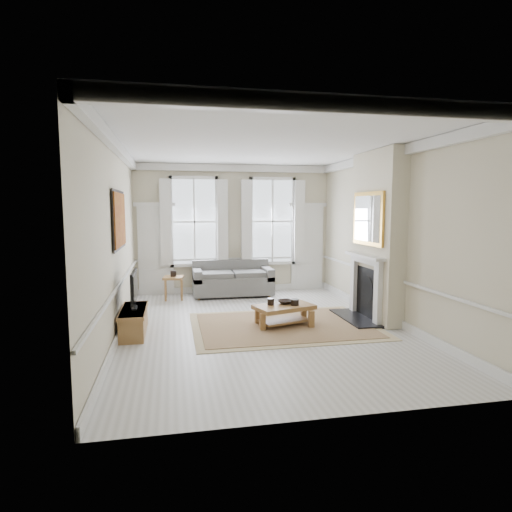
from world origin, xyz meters
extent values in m
plane|color=#B7B5AD|center=(0.00, 0.00, 0.00)|extent=(7.20, 7.20, 0.00)
plane|color=white|center=(0.00, 0.00, 3.40)|extent=(7.20, 7.20, 0.00)
plane|color=beige|center=(0.00, 3.60, 1.70)|extent=(5.20, 0.00, 5.20)
plane|color=beige|center=(-2.60, 0.00, 1.70)|extent=(0.00, 7.20, 7.20)
plane|color=beige|center=(2.60, 0.00, 1.70)|extent=(0.00, 7.20, 7.20)
cube|color=silver|center=(-2.05, 3.56, 1.15)|extent=(0.90, 0.08, 2.30)
cube|color=silver|center=(2.05, 3.56, 1.15)|extent=(0.90, 0.08, 2.30)
cube|color=#A9681D|center=(-2.56, 0.30, 2.05)|extent=(0.05, 1.66, 1.06)
cube|color=beige|center=(2.43, 0.20, 1.70)|extent=(0.35, 1.70, 3.38)
cube|color=black|center=(2.00, 0.20, 0.03)|extent=(0.55, 1.50, 0.05)
cube|color=silver|center=(2.20, -0.35, 0.57)|extent=(0.10, 0.18, 1.15)
cube|color=silver|center=(2.20, 0.75, 0.57)|extent=(0.10, 0.18, 1.15)
cube|color=silver|center=(2.15, 0.20, 1.30)|extent=(0.20, 1.45, 0.06)
cube|color=black|center=(2.25, 0.20, 0.55)|extent=(0.02, 0.92, 1.00)
cube|color=gold|center=(2.21, 0.20, 2.05)|extent=(0.06, 1.26, 1.06)
cube|color=#565654|center=(-0.12, 3.05, 0.29)|extent=(2.02, 0.99, 0.46)
cube|color=#565654|center=(-0.12, 3.44, 0.68)|extent=(2.02, 0.20, 0.44)
cube|color=#565654|center=(-1.03, 3.05, 0.56)|extent=(0.20, 0.99, 0.30)
cube|color=#565654|center=(0.80, 3.05, 0.56)|extent=(0.20, 0.99, 0.30)
cylinder|color=brown|center=(-1.01, 2.68, 0.04)|extent=(0.06, 0.06, 0.08)
cylinder|color=brown|center=(0.78, 3.42, 0.04)|extent=(0.06, 0.06, 0.08)
cube|color=brown|center=(-1.62, 2.88, 0.55)|extent=(0.54, 0.54, 0.06)
cube|color=brown|center=(-1.80, 2.70, 0.26)|extent=(0.05, 0.05, 0.52)
cube|color=brown|center=(-1.43, 2.70, 0.26)|extent=(0.05, 0.05, 0.52)
cube|color=brown|center=(-1.80, 3.07, 0.26)|extent=(0.05, 0.05, 0.52)
cube|color=brown|center=(-1.43, 3.07, 0.26)|extent=(0.05, 0.05, 0.52)
cube|color=olive|center=(0.45, 0.01, 0.01)|extent=(3.50, 2.60, 0.02)
cube|color=brown|center=(0.45, 0.01, 0.37)|extent=(1.24, 0.93, 0.08)
cube|color=brown|center=(0.00, -0.21, 0.17)|extent=(0.10, 0.10, 0.33)
cube|color=brown|center=(0.90, -0.21, 0.17)|extent=(0.10, 0.10, 0.33)
cube|color=brown|center=(0.00, 0.23, 0.17)|extent=(0.10, 0.10, 0.33)
cube|color=brown|center=(0.90, 0.23, 0.17)|extent=(0.10, 0.10, 0.33)
cylinder|color=black|center=(0.20, 0.06, 0.48)|extent=(0.13, 0.13, 0.13)
cylinder|color=black|center=(0.65, -0.04, 0.47)|extent=(0.16, 0.16, 0.11)
imported|color=black|center=(0.50, 0.11, 0.45)|extent=(0.36, 0.36, 0.07)
cube|color=brown|center=(-2.34, 0.04, 0.23)|extent=(0.41, 1.29, 0.46)
cube|color=black|center=(-2.32, 0.04, 0.47)|extent=(0.08, 0.30, 0.03)
cube|color=black|center=(-2.32, 0.04, 0.86)|extent=(0.05, 0.90, 0.55)
cube|color=black|center=(-2.29, 0.04, 0.86)|extent=(0.01, 0.83, 0.49)
camera|label=1|loc=(-1.64, -7.76, 2.27)|focal=30.00mm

